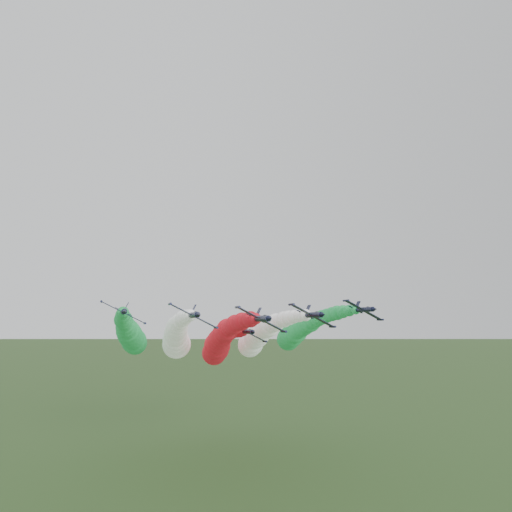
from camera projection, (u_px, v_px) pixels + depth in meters
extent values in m
cylinder|color=black|center=(261.00, 319.00, 76.22)|extent=(1.26, 7.70, 1.26)
cone|color=black|center=(270.00, 318.00, 71.91)|extent=(1.15, 1.54, 1.15)
cone|color=black|center=(253.00, 319.00, 80.22)|extent=(1.15, 0.77, 1.15)
ellipsoid|color=black|center=(265.00, 317.00, 74.68)|extent=(0.86, 1.61, 0.77)
cube|color=black|center=(261.00, 319.00, 76.03)|extent=(7.39, 1.63, 3.77)
cylinder|color=black|center=(238.00, 307.00, 75.25)|extent=(0.51, 2.23, 0.51)
cylinder|color=black|center=(284.00, 331.00, 76.81)|extent=(0.51, 2.23, 0.51)
cube|color=black|center=(258.00, 313.00, 79.56)|extent=(0.99, 1.28, 1.81)
cube|color=black|center=(255.00, 318.00, 79.35)|extent=(2.95, 0.94, 1.53)
sphere|color=red|center=(256.00, 319.00, 79.08)|extent=(1.87, 1.87, 1.87)
sphere|color=red|center=(251.00, 319.00, 81.89)|extent=(2.72, 2.72, 2.72)
sphere|color=red|center=(246.00, 320.00, 84.71)|extent=(2.61, 2.61, 2.61)
sphere|color=red|center=(242.00, 321.00, 87.52)|extent=(3.19, 3.19, 3.19)
sphere|color=red|center=(239.00, 323.00, 90.34)|extent=(2.98, 2.98, 2.98)
sphere|color=red|center=(235.00, 324.00, 93.16)|extent=(3.67, 3.67, 3.67)
sphere|color=red|center=(232.00, 326.00, 95.99)|extent=(3.33, 3.33, 3.33)
sphere|color=red|center=(230.00, 328.00, 98.82)|extent=(3.42, 3.42, 3.42)
sphere|color=red|center=(228.00, 330.00, 101.65)|extent=(4.55, 4.55, 4.55)
sphere|color=red|center=(226.00, 331.00, 104.49)|extent=(4.25, 4.25, 4.25)
sphere|color=red|center=(224.00, 333.00, 107.33)|extent=(4.31, 4.31, 4.31)
sphere|color=red|center=(222.00, 335.00, 110.18)|extent=(4.83, 4.83, 4.83)
sphere|color=red|center=(221.00, 337.00, 113.03)|extent=(4.82, 4.82, 4.82)
sphere|color=red|center=(220.00, 339.00, 115.88)|extent=(5.29, 5.29, 5.29)
sphere|color=red|center=(219.00, 341.00, 118.75)|extent=(5.69, 5.69, 5.69)
sphere|color=red|center=(218.00, 343.00, 121.61)|extent=(5.80, 5.80, 5.80)
sphere|color=red|center=(217.00, 345.00, 124.48)|extent=(6.57, 6.57, 6.57)
sphere|color=red|center=(217.00, 347.00, 127.36)|extent=(6.28, 6.28, 6.28)
sphere|color=red|center=(216.00, 349.00, 130.24)|extent=(6.63, 6.63, 6.63)
cylinder|color=black|center=(193.00, 315.00, 78.78)|extent=(1.26, 7.70, 1.26)
cone|color=black|center=(198.00, 315.00, 74.46)|extent=(1.15, 1.54, 1.15)
cone|color=black|center=(189.00, 315.00, 82.77)|extent=(1.15, 0.77, 1.15)
ellipsoid|color=black|center=(196.00, 313.00, 77.23)|extent=(0.86, 1.61, 0.77)
cube|color=black|center=(193.00, 316.00, 78.59)|extent=(7.39, 1.63, 3.77)
cylinder|color=black|center=(170.00, 304.00, 77.80)|extent=(0.51, 2.23, 0.51)
cylinder|color=black|center=(216.00, 327.00, 79.37)|extent=(0.51, 2.23, 0.51)
cube|color=black|center=(193.00, 310.00, 82.11)|extent=(0.99, 1.28, 1.81)
cube|color=black|center=(191.00, 315.00, 81.91)|extent=(2.95, 0.94, 1.53)
sphere|color=white|center=(190.00, 315.00, 81.63)|extent=(2.00, 2.00, 2.00)
sphere|color=white|center=(188.00, 316.00, 84.45)|extent=(2.25, 2.25, 2.25)
sphere|color=white|center=(186.00, 317.00, 87.26)|extent=(2.60, 2.60, 2.60)
sphere|color=white|center=(184.00, 318.00, 90.08)|extent=(2.99, 2.99, 2.99)
sphere|color=white|center=(182.00, 320.00, 92.90)|extent=(2.75, 2.75, 2.75)
sphere|color=white|center=(180.00, 321.00, 95.72)|extent=(3.25, 3.25, 3.25)
sphere|color=white|center=(179.00, 323.00, 98.54)|extent=(3.56, 3.56, 3.56)
sphere|color=white|center=(178.00, 325.00, 101.37)|extent=(4.01, 4.01, 4.01)
sphere|color=white|center=(177.00, 327.00, 104.21)|extent=(4.54, 4.54, 4.54)
sphere|color=white|center=(177.00, 328.00, 107.04)|extent=(4.78, 4.78, 4.78)
sphere|color=white|center=(176.00, 330.00, 109.89)|extent=(4.77, 4.77, 4.77)
sphere|color=white|center=(176.00, 332.00, 112.73)|extent=(5.27, 5.27, 5.27)
sphere|color=white|center=(176.00, 334.00, 115.58)|extent=(5.43, 5.43, 5.43)
sphere|color=white|center=(176.00, 336.00, 118.44)|extent=(5.08, 5.08, 5.08)
sphere|color=white|center=(176.00, 338.00, 121.30)|extent=(5.95, 5.95, 5.95)
sphere|color=white|center=(176.00, 340.00, 124.17)|extent=(6.63, 6.63, 6.63)
sphere|color=white|center=(176.00, 342.00, 127.04)|extent=(6.68, 6.68, 6.68)
sphere|color=white|center=(177.00, 344.00, 129.92)|extent=(7.42, 7.42, 7.42)
sphere|color=white|center=(177.00, 346.00, 132.80)|extent=(6.48, 6.48, 6.48)
cylinder|color=black|center=(312.00, 315.00, 83.54)|extent=(1.26, 7.70, 1.26)
cone|color=black|center=(323.00, 315.00, 79.22)|extent=(1.15, 1.54, 1.15)
cone|color=black|center=(303.00, 315.00, 87.53)|extent=(1.15, 0.77, 1.15)
ellipsoid|color=black|center=(317.00, 313.00, 81.99)|extent=(0.86, 1.61, 0.77)
cube|color=black|center=(312.00, 316.00, 83.35)|extent=(7.39, 1.63, 3.77)
cylinder|color=black|center=(291.00, 304.00, 82.56)|extent=(0.51, 2.23, 0.51)
cylinder|color=black|center=(333.00, 327.00, 84.13)|extent=(0.51, 2.23, 0.51)
cube|color=black|center=(307.00, 310.00, 86.87)|extent=(0.99, 1.28, 1.81)
cube|color=black|center=(305.00, 315.00, 86.67)|extent=(2.95, 0.94, 1.53)
sphere|color=white|center=(305.00, 315.00, 86.39)|extent=(2.11, 2.11, 2.11)
sphere|color=white|center=(299.00, 316.00, 89.21)|extent=(2.30, 2.30, 2.30)
sphere|color=white|center=(294.00, 317.00, 92.02)|extent=(2.48, 2.48, 2.48)
sphere|color=white|center=(289.00, 318.00, 94.84)|extent=(2.85, 2.85, 2.85)
sphere|color=white|center=(284.00, 319.00, 97.66)|extent=(3.15, 3.15, 3.15)
sphere|color=white|center=(280.00, 321.00, 100.48)|extent=(2.97, 2.97, 2.97)
sphere|color=white|center=(276.00, 323.00, 103.30)|extent=(3.78, 3.78, 3.78)
sphere|color=white|center=(272.00, 324.00, 106.13)|extent=(3.72, 3.72, 3.72)
sphere|color=white|center=(269.00, 326.00, 108.97)|extent=(4.72, 4.72, 4.72)
sphere|color=white|center=(266.00, 328.00, 111.80)|extent=(4.80, 4.80, 4.80)
sphere|color=white|center=(263.00, 330.00, 114.65)|extent=(4.19, 4.19, 4.19)
sphere|color=white|center=(261.00, 332.00, 117.49)|extent=(5.07, 5.07, 5.07)
sphere|color=white|center=(259.00, 333.00, 120.34)|extent=(5.64, 5.64, 5.64)
sphere|color=white|center=(257.00, 335.00, 123.20)|extent=(6.13, 6.13, 6.13)
sphere|color=white|center=(255.00, 337.00, 126.06)|extent=(5.84, 5.84, 5.84)
sphere|color=white|center=(254.00, 339.00, 128.93)|extent=(5.24, 5.24, 5.24)
sphere|color=white|center=(252.00, 341.00, 131.80)|extent=(6.40, 6.40, 6.40)
sphere|color=white|center=(251.00, 343.00, 134.68)|extent=(6.81, 6.81, 6.81)
sphere|color=white|center=(250.00, 345.00, 137.56)|extent=(6.57, 6.57, 6.57)
cylinder|color=black|center=(124.00, 312.00, 85.82)|extent=(1.26, 7.70, 1.26)
cone|color=black|center=(124.00, 311.00, 81.51)|extent=(1.15, 1.54, 1.15)
cone|color=black|center=(123.00, 312.00, 89.81)|extent=(1.15, 0.77, 1.15)
ellipsoid|color=black|center=(125.00, 310.00, 84.28)|extent=(0.86, 1.61, 0.77)
cube|color=black|center=(123.00, 313.00, 85.63)|extent=(7.39, 1.63, 3.77)
cylinder|color=black|center=(101.00, 302.00, 84.85)|extent=(0.51, 2.23, 0.51)
cylinder|color=black|center=(145.00, 323.00, 86.41)|extent=(0.51, 2.23, 0.51)
cube|color=black|center=(126.00, 307.00, 89.16)|extent=(0.99, 1.28, 1.81)
cube|color=black|center=(124.00, 312.00, 88.95)|extent=(2.95, 0.94, 1.53)
sphere|color=#1C9141|center=(123.00, 312.00, 88.67)|extent=(2.00, 2.00, 2.00)
sphere|color=#1C9141|center=(123.00, 313.00, 91.49)|extent=(2.30, 2.30, 2.30)
sphere|color=#1C9141|center=(123.00, 314.00, 94.31)|extent=(2.21, 2.21, 2.21)
sphere|color=#1C9141|center=(123.00, 315.00, 97.12)|extent=(2.82, 2.82, 2.82)
sphere|color=#1C9141|center=(123.00, 317.00, 99.94)|extent=(2.97, 2.97, 2.97)
sphere|color=#1C9141|center=(123.00, 318.00, 102.76)|extent=(3.47, 3.47, 3.47)
sphere|color=#1C9141|center=(123.00, 320.00, 105.59)|extent=(3.94, 3.94, 3.94)
sphere|color=#1C9141|center=(124.00, 322.00, 108.42)|extent=(3.60, 3.60, 3.60)
sphere|color=#1C9141|center=(125.00, 323.00, 111.25)|extent=(3.56, 3.56, 3.56)
sphere|color=#1C9141|center=(125.00, 325.00, 114.09)|extent=(4.17, 4.17, 4.17)
sphere|color=#1C9141|center=(126.00, 327.00, 116.93)|extent=(4.83, 4.83, 4.83)
sphere|color=#1C9141|center=(127.00, 329.00, 119.78)|extent=(4.78, 4.78, 4.78)
sphere|color=#1C9141|center=(128.00, 331.00, 122.63)|extent=(5.77, 5.77, 5.77)
sphere|color=#1C9141|center=(129.00, 333.00, 125.48)|extent=(6.09, 6.09, 6.09)
sphere|color=#1C9141|center=(130.00, 335.00, 128.34)|extent=(6.31, 6.31, 6.31)
sphere|color=#1C9141|center=(131.00, 337.00, 131.21)|extent=(6.37, 6.37, 6.37)
sphere|color=#1C9141|center=(133.00, 339.00, 134.08)|extent=(6.07, 6.07, 6.07)
sphere|color=#1C9141|center=(134.00, 341.00, 136.96)|extent=(6.88, 6.88, 6.88)
sphere|color=#1C9141|center=(135.00, 343.00, 139.84)|extent=(6.61, 6.61, 6.61)
cylinder|color=black|center=(363.00, 310.00, 97.34)|extent=(1.26, 7.70, 1.26)
cone|color=black|center=(375.00, 309.00, 93.03)|extent=(1.15, 1.54, 1.15)
cone|color=black|center=(353.00, 310.00, 101.34)|extent=(1.15, 0.77, 1.15)
ellipsoid|color=black|center=(368.00, 308.00, 95.80)|extent=(0.86, 1.61, 0.77)
cube|color=black|center=(363.00, 310.00, 97.15)|extent=(7.39, 1.63, 3.77)
cylinder|color=black|center=(346.00, 301.00, 96.37)|extent=(0.51, 2.23, 0.51)
cylinder|color=black|center=(380.00, 320.00, 97.93)|extent=(0.51, 2.23, 0.51)
cube|color=black|center=(357.00, 306.00, 100.68)|extent=(0.99, 1.28, 1.81)
cube|color=black|center=(356.00, 309.00, 100.47)|extent=(2.95, 0.94, 1.53)
sphere|color=#1C9141|center=(356.00, 310.00, 100.19)|extent=(1.83, 1.83, 1.83)
sphere|color=#1C9141|center=(349.00, 311.00, 103.01)|extent=(2.41, 2.41, 2.41)
sphere|color=#1C9141|center=(343.00, 312.00, 105.83)|extent=(2.77, 2.77, 2.77)
sphere|color=#1C9141|center=(337.00, 313.00, 108.64)|extent=(3.19, 3.19, 3.19)
sphere|color=#1C9141|center=(332.00, 314.00, 111.46)|extent=(3.18, 3.18, 3.18)
sphere|color=#1C9141|center=(327.00, 316.00, 114.28)|extent=(3.26, 3.26, 3.26)
sphere|color=#1C9141|center=(322.00, 317.00, 117.11)|extent=(3.45, 3.45, 3.45)
sphere|color=#1C9141|center=(318.00, 319.00, 119.94)|extent=(3.70, 3.70, 3.70)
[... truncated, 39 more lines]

